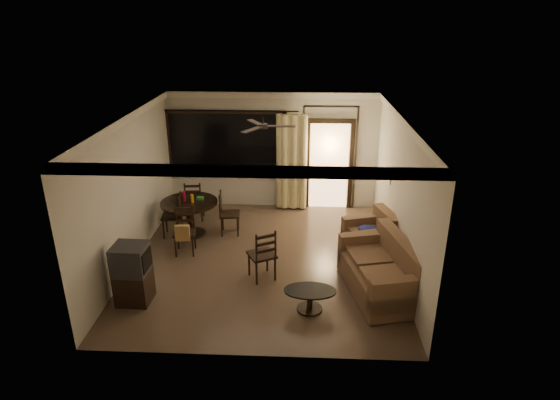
{
  "coord_description": "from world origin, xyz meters",
  "views": [
    {
      "loc": [
        0.68,
        -8.01,
        4.53
      ],
      "look_at": [
        0.29,
        0.2,
        1.18
      ],
      "focal_mm": 30.0,
      "sensor_mm": 36.0,
      "label": 1
    }
  ],
  "objects_px": {
    "dining_chair_north": "(195,208)",
    "tv_cabinet": "(133,274)",
    "dining_chair_east": "(229,221)",
    "dining_table": "(190,209)",
    "dining_chair_west": "(173,223)",
    "side_chair": "(262,264)",
    "dining_chair_south": "(185,239)",
    "coffee_table": "(310,297)",
    "armchair": "(372,238)",
    "sofa": "(383,273)"
  },
  "relations": [
    {
      "from": "dining_chair_south",
      "to": "dining_chair_north",
      "type": "relative_size",
      "value": 1.0
    },
    {
      "from": "dining_chair_north",
      "to": "sofa",
      "type": "height_order",
      "value": "sofa"
    },
    {
      "from": "dining_chair_north",
      "to": "coffee_table",
      "type": "height_order",
      "value": "dining_chair_north"
    },
    {
      "from": "armchair",
      "to": "coffee_table",
      "type": "height_order",
      "value": "armchair"
    },
    {
      "from": "dining_chair_south",
      "to": "armchair",
      "type": "xyz_separation_m",
      "value": [
        3.7,
        0.11,
        0.06
      ]
    },
    {
      "from": "dining_chair_west",
      "to": "tv_cabinet",
      "type": "relative_size",
      "value": 0.92
    },
    {
      "from": "dining_chair_east",
      "to": "dining_chair_north",
      "type": "distance_m",
      "value": 1.15
    },
    {
      "from": "dining_chair_west",
      "to": "side_chair",
      "type": "bearing_deg",
      "value": 45.61
    },
    {
      "from": "dining_chair_south",
      "to": "dining_chair_north",
      "type": "height_order",
      "value": "same"
    },
    {
      "from": "dining_chair_west",
      "to": "coffee_table",
      "type": "bearing_deg",
      "value": 42.76
    },
    {
      "from": "dining_table",
      "to": "dining_chair_west",
      "type": "xyz_separation_m",
      "value": [
        -0.36,
        -0.08,
        -0.32
      ]
    },
    {
      "from": "tv_cabinet",
      "to": "sofa",
      "type": "relative_size",
      "value": 0.53
    },
    {
      "from": "dining_table",
      "to": "side_chair",
      "type": "relative_size",
      "value": 1.21
    },
    {
      "from": "dining_chair_north",
      "to": "sofa",
      "type": "bearing_deg",
      "value": 137.92
    },
    {
      "from": "dining_chair_west",
      "to": "dining_chair_east",
      "type": "bearing_deg",
      "value": 92.2
    },
    {
      "from": "dining_chair_east",
      "to": "sofa",
      "type": "relative_size",
      "value": 0.49
    },
    {
      "from": "dining_chair_south",
      "to": "dining_chair_north",
      "type": "xyz_separation_m",
      "value": [
        -0.16,
        1.64,
        -0.02
      ]
    },
    {
      "from": "sofa",
      "to": "dining_chair_east",
      "type": "bearing_deg",
      "value": 131.17
    },
    {
      "from": "coffee_table",
      "to": "side_chair",
      "type": "distance_m",
      "value": 1.26
    },
    {
      "from": "side_chair",
      "to": "coffee_table",
      "type": "bearing_deg",
      "value": 104.81
    },
    {
      "from": "dining_chair_east",
      "to": "sofa",
      "type": "xyz_separation_m",
      "value": [
        2.96,
        -2.17,
        0.1
      ]
    },
    {
      "from": "dining_chair_south",
      "to": "dining_chair_north",
      "type": "distance_m",
      "value": 1.64
    },
    {
      "from": "dining_chair_west",
      "to": "dining_chair_south",
      "type": "distance_m",
      "value": 0.89
    },
    {
      "from": "dining_chair_south",
      "to": "coffee_table",
      "type": "distance_m",
      "value": 3.05
    },
    {
      "from": "dining_chair_east",
      "to": "dining_chair_north",
      "type": "height_order",
      "value": "same"
    },
    {
      "from": "dining_chair_east",
      "to": "armchair",
      "type": "height_order",
      "value": "dining_chair_east"
    },
    {
      "from": "tv_cabinet",
      "to": "coffee_table",
      "type": "xyz_separation_m",
      "value": [
        2.91,
        -0.11,
        -0.27
      ]
    },
    {
      "from": "dining_chair_north",
      "to": "sofa",
      "type": "relative_size",
      "value": 0.49
    },
    {
      "from": "dining_table",
      "to": "dining_chair_north",
      "type": "bearing_deg",
      "value": 95.65
    },
    {
      "from": "dining_table",
      "to": "armchair",
      "type": "xyz_separation_m",
      "value": [
        3.78,
        -0.74,
        -0.23
      ]
    },
    {
      "from": "dining_table",
      "to": "dining_chair_west",
      "type": "relative_size",
      "value": 1.28
    },
    {
      "from": "dining_chair_south",
      "to": "coffee_table",
      "type": "relative_size",
      "value": 1.12
    },
    {
      "from": "dining_chair_north",
      "to": "dining_chair_west",
      "type": "bearing_deg",
      "value": 66.56
    },
    {
      "from": "dining_table",
      "to": "armchair",
      "type": "distance_m",
      "value": 3.86
    },
    {
      "from": "dining_chair_north",
      "to": "dining_table",
      "type": "bearing_deg",
      "value": 90.11
    },
    {
      "from": "dining_chair_south",
      "to": "coffee_table",
      "type": "xyz_separation_m",
      "value": [
        2.46,
        -1.81,
        -0.06
      ]
    },
    {
      "from": "dining_chair_north",
      "to": "tv_cabinet",
      "type": "bearing_deg",
      "value": 79.5
    },
    {
      "from": "dining_chair_west",
      "to": "side_chair",
      "type": "xyz_separation_m",
      "value": [
        2.05,
        -1.65,
        0.01
      ]
    },
    {
      "from": "dining_chair_west",
      "to": "coffee_table",
      "type": "xyz_separation_m",
      "value": [
        2.9,
        -2.58,
        -0.03
      ]
    },
    {
      "from": "sofa",
      "to": "side_chair",
      "type": "relative_size",
      "value": 1.95
    },
    {
      "from": "dining_table",
      "to": "sofa",
      "type": "distance_m",
      "value": 4.33
    },
    {
      "from": "sofa",
      "to": "coffee_table",
      "type": "relative_size",
      "value": 2.3
    },
    {
      "from": "armchair",
      "to": "coffee_table",
      "type": "distance_m",
      "value": 2.29
    },
    {
      "from": "coffee_table",
      "to": "sofa",
      "type": "bearing_deg",
      "value": 24.72
    },
    {
      "from": "dining_chair_north",
      "to": "tv_cabinet",
      "type": "distance_m",
      "value": 3.35
    },
    {
      "from": "dining_chair_west",
      "to": "dining_chair_east",
      "type": "relative_size",
      "value": 1.0
    },
    {
      "from": "dining_chair_south",
      "to": "sofa",
      "type": "distance_m",
      "value": 3.91
    },
    {
      "from": "side_chair",
      "to": "dining_table",
      "type": "bearing_deg",
      "value": -73.17
    },
    {
      "from": "dining_chair_north",
      "to": "tv_cabinet",
      "type": "height_order",
      "value": "tv_cabinet"
    },
    {
      "from": "side_chair",
      "to": "armchair",
      "type": "bearing_deg",
      "value": 177.82
    }
  ]
}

